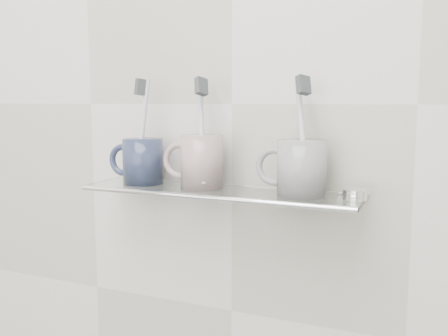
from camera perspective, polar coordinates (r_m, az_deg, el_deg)
The scene contains 18 objects.
wall_back at distance 0.93m, azimuth 0.91°, elevation 7.32°, with size 2.50×2.50×0.00m, color beige.
shelf_glass at distance 0.88m, azimuth -0.64°, elevation -2.74°, with size 0.50×0.12×0.01m, color silver.
shelf_rail at distance 0.83m, azimuth -2.21°, elevation -3.37°, with size 0.01×0.01×0.50m, color silver.
bracket_left at distance 1.03m, azimuth -10.34°, elevation -2.03°, with size 0.02×0.02×0.03m, color silver.
bracket_right at distance 0.87m, azimuth 13.43°, elevation -3.85°, with size 0.02×0.02×0.03m, color silver.
mug_left at distance 0.96m, azimuth -9.24°, elevation 0.77°, with size 0.08×0.08×0.09m, color #1D2340.
mug_left_handle at distance 0.98m, azimuth -11.42°, elevation 0.89°, with size 0.06×0.06×0.01m, color #1D2340.
toothbrush_left at distance 0.95m, azimuth -9.32°, elevation 4.27°, with size 0.01×0.01×0.19m, color silver.
bristles_left at distance 0.95m, azimuth -9.42°, elevation 9.10°, with size 0.01×0.02×0.03m, color #363A3E.
mug_center at distance 0.89m, azimuth -2.56°, elevation 0.72°, with size 0.08×0.08×0.10m, color silver.
mug_center_handle at distance 0.92m, azimuth -5.06°, elevation 0.85°, with size 0.07×0.07×0.01m, color silver.
toothbrush_center at distance 0.89m, azimuth -2.58°, elevation 4.14°, with size 0.01×0.01×0.19m, color #AAB2CA.
bristles_center at distance 0.89m, azimuth -2.61°, elevation 9.30°, with size 0.01×0.02×0.03m, color #363A3E.
mug_right at distance 0.83m, azimuth 8.86°, elevation 0.01°, with size 0.08×0.08×0.09m, color silver.
mug_right_handle at distance 0.85m, azimuth 5.79°, elevation 0.18°, with size 0.07×0.07×0.01m, color silver.
toothbrush_right at distance 0.83m, azimuth 8.94°, elevation 3.80°, with size 0.01×0.01×0.19m, color #B7B7B7.
bristles_right at distance 0.83m, azimuth 9.06°, elevation 9.34°, with size 0.01×0.02×0.03m, color #363A3E.
chrome_cap at distance 0.82m, azimuth 14.75°, elevation -2.93°, with size 0.04×0.04×0.02m, color silver.
Camera 1 is at (0.35, 0.24, 1.25)m, focal length 40.00 mm.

